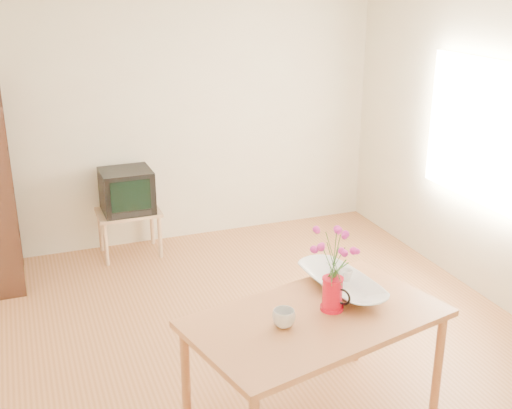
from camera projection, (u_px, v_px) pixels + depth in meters
name	position (u px, v px, depth m)	size (l,w,h in m)	color
room	(275.00, 177.00, 4.48)	(4.50, 4.50, 4.50)	#985D36
table	(316.00, 327.00, 3.79)	(1.65, 1.17, 0.75)	#AB663A
tv_stand	(129.00, 218.00, 6.27)	(0.60, 0.45, 0.46)	tan
pitcher	(332.00, 295.00, 3.80)	(0.14, 0.20, 0.21)	red
flowers	(334.00, 253.00, 3.70)	(0.24, 0.24, 0.34)	#E937BB
mug	(284.00, 318.00, 3.63)	(0.13, 0.13, 0.10)	white
bowl	(342.00, 256.00, 4.00)	(0.48, 0.48, 0.45)	white
teacup_a	(336.00, 263.00, 4.01)	(0.08, 0.08, 0.07)	white
teacup_b	(347.00, 260.00, 4.05)	(0.07, 0.07, 0.07)	white
television	(126.00, 190.00, 6.19)	(0.48, 0.45, 0.41)	black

